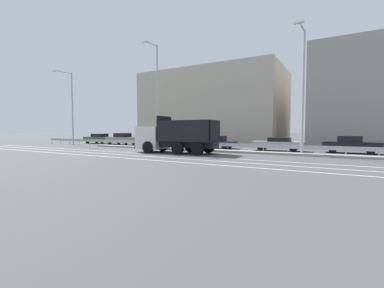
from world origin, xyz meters
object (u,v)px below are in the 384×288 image
street_lamp_0 (71,105)px  parked_car_2 (164,141)px  parked_car_4 (278,144)px  street_lamp_1 (157,93)px  parked_car_0 (99,138)px  parked_car_5 (351,145)px  street_lamp_2 (303,86)px  parked_car_1 (122,139)px  median_road_sign (148,137)px  parked_car_3 (215,142)px  dump_truck (168,139)px

street_lamp_0 → parked_car_2: (12.00, 4.41, -4.64)m
parked_car_2 → parked_car_4: bearing=84.1°
street_lamp_1 → parked_car_0: 15.78m
parked_car_0 → parked_car_4: (25.89, -0.45, -0.06)m
parked_car_5 → street_lamp_1: bearing=-73.5°
street_lamp_1 → street_lamp_2: street_lamp_1 is taller
street_lamp_2 → parked_car_1: 24.01m
parked_car_0 → parked_car_5: (31.95, 0.10, 0.02)m
median_road_sign → parked_car_2: 4.21m
street_lamp_0 → parked_car_1: street_lamp_0 is taller
street_lamp_2 → median_road_sign: bearing=180.0°
median_road_sign → parked_car_4: 13.66m
median_road_sign → parked_car_1: (-7.59, 3.65, -0.42)m
parked_car_3 → parked_car_1: bearing=91.3°
median_road_sign → parked_car_3: median_road_sign is taller
median_road_sign → parked_car_5: size_ratio=0.50×
street_lamp_2 → parked_car_1: size_ratio=2.12×
dump_truck → street_lamp_1: (-3.41, 2.87, 4.72)m
median_road_sign → parked_car_3: bearing=33.6°
street_lamp_0 → parked_car_3: 20.04m
parked_car_4 → street_lamp_0: bearing=97.0°
street_lamp_1 → parked_car_3: (4.76, 4.42, -5.25)m
parked_car_4 → median_road_sign: bearing=104.0°
parked_car_3 → parked_car_5: parked_car_5 is taller
street_lamp_2 → dump_truck: bearing=-163.7°
parked_car_3 → street_lamp_0: bearing=102.4°
parked_car_0 → parked_car_1: size_ratio=1.00×
street_lamp_1 → street_lamp_2: (14.22, 0.29, -0.47)m
parked_car_3 → parked_car_0: bearing=89.1°
dump_truck → parked_car_0: (-17.62, 7.35, -0.48)m
parked_car_1 → parked_car_2: (6.81, 0.45, -0.09)m
street_lamp_2 → parked_car_1: (-23.26, 3.66, -4.68)m
parked_car_3 → parked_car_4: (6.91, -0.39, -0.01)m
parked_car_2 → parked_car_1: bearing=-90.5°
parked_car_0 → parked_car_2: parked_car_0 is taller
street_lamp_0 → parked_car_4: 26.62m
parked_car_0 → parked_car_2: 11.98m
street_lamp_1 → parked_car_5: size_ratio=2.43×
parked_car_2 → parked_car_3: 6.99m
dump_truck → parked_car_0: dump_truck is taller
dump_truck → street_lamp_2: bearing=-77.8°
dump_truck → parked_car_0: size_ratio=1.62×
street_lamp_0 → parked_car_2: 13.60m
parked_car_3 → parked_car_5: bearing=-90.0°
street_lamp_1 → parked_car_0: (-14.21, 4.48, -5.20)m
dump_truck → street_lamp_2: size_ratio=0.77×
street_lamp_2 → parked_car_5: 7.28m
street_lamp_1 → parked_car_2: street_lamp_1 is taller
parked_car_2 → parked_car_5: bearing=86.2°
parked_car_0 → street_lamp_1: bearing=-110.8°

